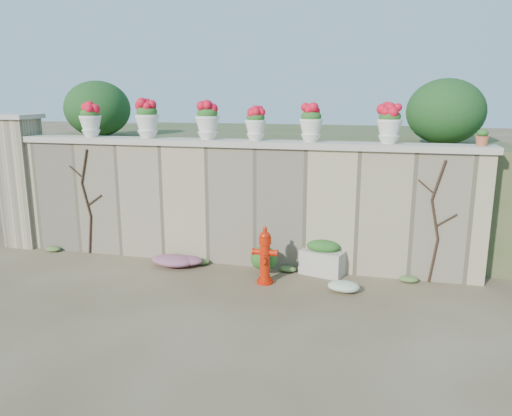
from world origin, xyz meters
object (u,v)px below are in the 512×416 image
(planter_box, at_px, (323,258))
(terracotta_pot, at_px, (482,138))
(urn_pot_0, at_px, (90,120))
(fire_hydrant, at_px, (265,255))

(planter_box, relative_size, terracotta_pot, 3.26)
(planter_box, relative_size, urn_pot_0, 1.28)
(fire_hydrant, xyz_separation_m, terracotta_pot, (3.05, 0.88, 1.76))
(planter_box, distance_m, urn_pot_0, 4.70)
(urn_pot_0, relative_size, terracotta_pot, 2.55)
(fire_hydrant, xyz_separation_m, planter_box, (0.81, 0.63, -0.19))
(fire_hydrant, bearing_deg, planter_box, 36.76)
(planter_box, height_order, terracotta_pot, terracotta_pot)
(fire_hydrant, height_order, urn_pot_0, urn_pot_0)
(planter_box, bearing_deg, terracotta_pot, 22.13)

